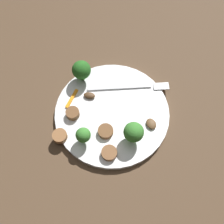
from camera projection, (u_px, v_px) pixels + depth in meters
name	position (u px, v px, depth m)	size (l,w,h in m)	color
ground_plane	(112.00, 115.00, 0.63)	(1.40, 1.40, 0.00)	#4C3826
plate	(112.00, 113.00, 0.62)	(0.25, 0.25, 0.01)	white
fork	(135.00, 88.00, 0.64)	(0.17, 0.07, 0.00)	silver
broccoli_floret_0	(81.00, 70.00, 0.62)	(0.04, 0.04, 0.06)	#296420
broccoli_floret_1	(134.00, 132.00, 0.56)	(0.04, 0.04, 0.05)	#408630
broccoli_floret_2	(83.00, 135.00, 0.56)	(0.03, 0.03, 0.04)	#408630
sausage_slice_0	(73.00, 113.00, 0.60)	(0.03, 0.03, 0.01)	brown
sausage_slice_1	(109.00, 153.00, 0.57)	(0.03, 0.03, 0.01)	brown
sausage_slice_2	(106.00, 132.00, 0.59)	(0.03, 0.03, 0.01)	brown
sausage_slice_3	(60.00, 136.00, 0.58)	(0.03, 0.03, 0.01)	brown
mushroom_0	(151.00, 124.00, 0.60)	(0.03, 0.02, 0.01)	brown
mushroom_1	(89.00, 95.00, 0.63)	(0.03, 0.02, 0.01)	#4C331E
pepper_strip_0	(72.00, 99.00, 0.63)	(0.05, 0.01, 0.00)	orange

